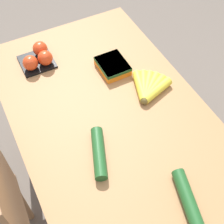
# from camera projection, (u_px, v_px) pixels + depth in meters

# --- Properties ---
(ground_plane) EXTENTS (12.00, 12.00, 0.00)m
(ground_plane) POSITION_uv_depth(u_px,v_px,m) (112.00, 194.00, 1.84)
(ground_plane) COLOR #665B51
(dining_table) EXTENTS (1.24, 0.74, 0.78)m
(dining_table) POSITION_uv_depth(u_px,v_px,m) (112.00, 134.00, 1.32)
(dining_table) COLOR #9E7044
(dining_table) RESTS_ON ground_plane
(banana_bunch) EXTENTS (0.17, 0.17, 0.04)m
(banana_bunch) POSITION_uv_depth(u_px,v_px,m) (149.00, 88.00, 1.29)
(banana_bunch) COLOR brown
(banana_bunch) RESTS_ON dining_table
(tomato_pack) EXTENTS (0.14, 0.14, 0.08)m
(tomato_pack) POSITION_uv_depth(u_px,v_px,m) (38.00, 57.00, 1.37)
(tomato_pack) COLOR black
(tomato_pack) RESTS_ON dining_table
(carrot_bag) EXTENTS (0.14, 0.12, 0.04)m
(carrot_bag) POSITION_uv_depth(u_px,v_px,m) (113.00, 66.00, 1.36)
(carrot_bag) COLOR orange
(carrot_bag) RESTS_ON dining_table
(cucumber_near) EXTENTS (0.20, 0.11, 0.04)m
(cucumber_near) POSITION_uv_depth(u_px,v_px,m) (99.00, 153.00, 1.10)
(cucumber_near) COLOR #1E5123
(cucumber_near) RESTS_ON dining_table
(cucumber_far) EXTENTS (0.20, 0.10, 0.04)m
(cucumber_far) POSITION_uv_depth(u_px,v_px,m) (188.00, 199.00, 1.00)
(cucumber_far) COLOR #1E5123
(cucumber_far) RESTS_ON dining_table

